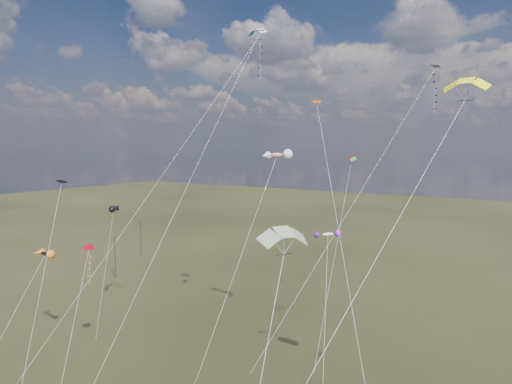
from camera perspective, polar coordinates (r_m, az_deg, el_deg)
The scene contains 15 objects.
utility_pole_near at distance 88.01m, azimuth -17.21°, elevation -7.67°, with size 1.40×0.20×8.00m.
utility_pole_far at distance 102.98m, azimuth -14.20°, elevation -5.63°, with size 1.40×0.20×8.00m.
diamond_black_high at distance 58.43m, azimuth 20.20°, elevation 10.13°, with size 14.53×20.18×33.86m.
diamond_navy_tall at distance 49.37m, azimuth -0.94°, elevation 14.28°, with size 8.12×19.40×36.53m.
diamond_black_mid at distance 49.61m, azimuth -24.29°, elevation -5.28°, with size 6.00×10.06×20.67m.
diamond_red_low at distance 53.14m, azimuth -20.23°, elevation -9.26°, with size 7.60×10.45×13.40m.
diamond_orange_center at distance 42.01m, azimuth 9.55°, elevation -0.24°, with size 14.15×18.25×28.97m.
parafoil_yellow at distance 34.35m, azimuth 24.69°, elevation 12.38°, with size 11.32×21.10×29.29m.
parafoil_blue_white at distance 54.54m, azimuth -0.08°, elevation 19.40°, with size 17.35×21.67×37.89m.
parafoil_striped at distance 26.79m, azimuth 3.50°, elevation -5.11°, with size 4.25×14.29×19.95m.
parafoil_tricolor at distance 63.11m, azimuth 11.79°, elevation 4.01°, with size 3.50×17.68×23.08m.
novelty_black_orange at distance 61.06m, azimuth -24.92°, elevation -7.00°, with size 3.37×8.77×11.86m.
novelty_orange_black at distance 66.87m, azimuth -17.40°, elevation -2.04°, with size 5.67×8.54×15.98m.
novelty_white_purple at distance 45.86m, azimuth 8.97°, elevation -5.38°, with size 5.27×11.52×15.91m.
novelty_redwhite_stripe at distance 55.13m, azimuth 2.54°, elevation 4.59°, with size 3.43×15.53×23.79m.
Camera 1 is at (27.28, -25.48, 24.25)m, focal length 32.00 mm.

